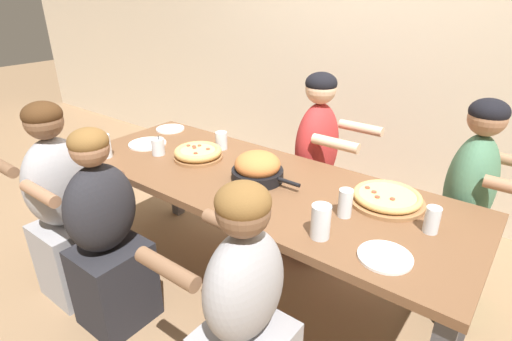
{
  "coord_description": "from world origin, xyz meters",
  "views": [
    {
      "loc": [
        1.14,
        -1.49,
        1.66
      ],
      "look_at": [
        0.0,
        0.0,
        0.8
      ],
      "focal_mm": 28.0,
      "sensor_mm": 36.0,
      "label": 1
    }
  ],
  "objects_px": {
    "drinking_glass_a": "(105,147)",
    "pizza_board_second": "(198,153)",
    "skillet_bowl": "(258,168)",
    "diner_far_center": "(316,173)",
    "empty_plate_b": "(148,144)",
    "drinking_glass_c": "(221,141)",
    "empty_plate_a": "(385,257)",
    "diner_near_midright": "(244,324)",
    "empty_plate_c": "(170,129)",
    "diner_near_midleft": "(107,242)",
    "pizza_board_main": "(387,198)",
    "diner_near_left": "(64,213)",
    "drinking_glass_d": "(432,221)",
    "drinking_glass_b": "(345,205)",
    "diner_far_right": "(463,219)",
    "drinking_glass_e": "(321,224)",
    "cocktail_glass_blue": "(158,147)"
  },
  "relations": [
    {
      "from": "empty_plate_b",
      "to": "drinking_glass_c",
      "type": "xyz_separation_m",
      "value": [
        0.42,
        0.24,
        0.04
      ]
    },
    {
      "from": "drinking_glass_b",
      "to": "diner_near_left",
      "type": "xyz_separation_m",
      "value": [
        -1.39,
        -0.57,
        -0.27
      ]
    },
    {
      "from": "pizza_board_main",
      "to": "skillet_bowl",
      "type": "relative_size",
      "value": 0.88
    },
    {
      "from": "pizza_board_second",
      "to": "diner_near_midleft",
      "type": "bearing_deg",
      "value": -93.11
    },
    {
      "from": "pizza_board_main",
      "to": "diner_far_right",
      "type": "bearing_deg",
      "value": 58.67
    },
    {
      "from": "drinking_glass_b",
      "to": "diner_far_center",
      "type": "bearing_deg",
      "value": 127.17
    },
    {
      "from": "diner_far_right",
      "to": "drinking_glass_c",
      "type": "bearing_deg",
      "value": -73.04
    },
    {
      "from": "empty_plate_c",
      "to": "diner_near_left",
      "type": "relative_size",
      "value": 0.17
    },
    {
      "from": "drinking_glass_a",
      "to": "skillet_bowl",
      "type": "bearing_deg",
      "value": 18.74
    },
    {
      "from": "empty_plate_a",
      "to": "diner_near_midright",
      "type": "height_order",
      "value": "diner_near_midright"
    },
    {
      "from": "empty_plate_a",
      "to": "diner_near_midright",
      "type": "distance_m",
      "value": 0.59
    },
    {
      "from": "diner_near_left",
      "to": "diner_far_right",
      "type": "bearing_deg",
      "value": -54.88
    },
    {
      "from": "pizza_board_main",
      "to": "diner_near_midleft",
      "type": "bearing_deg",
      "value": -144.41
    },
    {
      "from": "pizza_board_main",
      "to": "diner_near_midleft",
      "type": "relative_size",
      "value": 0.31
    },
    {
      "from": "pizza_board_second",
      "to": "pizza_board_main",
      "type": "bearing_deg",
      "value": 8.27
    },
    {
      "from": "drinking_glass_a",
      "to": "pizza_board_second",
      "type": "bearing_deg",
      "value": 34.71
    },
    {
      "from": "drinking_glass_d",
      "to": "pizza_board_main",
      "type": "bearing_deg",
      "value": 151.69
    },
    {
      "from": "empty_plate_a",
      "to": "drinking_glass_b",
      "type": "distance_m",
      "value": 0.32
    },
    {
      "from": "cocktail_glass_blue",
      "to": "diner_near_midleft",
      "type": "bearing_deg",
      "value": -69.53
    },
    {
      "from": "empty_plate_b",
      "to": "drinking_glass_d",
      "type": "relative_size",
      "value": 2.07
    },
    {
      "from": "pizza_board_main",
      "to": "drinking_glass_a",
      "type": "bearing_deg",
      "value": -162.88
    },
    {
      "from": "diner_near_midright",
      "to": "drinking_glass_c",
      "type": "bearing_deg",
      "value": 45.49
    },
    {
      "from": "empty_plate_c",
      "to": "diner_near_midleft",
      "type": "height_order",
      "value": "diner_near_midleft"
    },
    {
      "from": "skillet_bowl",
      "to": "diner_far_center",
      "type": "xyz_separation_m",
      "value": [
        0.01,
        0.62,
        -0.26
      ]
    },
    {
      "from": "empty_plate_c",
      "to": "pizza_board_main",
      "type": "bearing_deg",
      "value": -3.34
    },
    {
      "from": "drinking_glass_c",
      "to": "diner_near_left",
      "type": "xyz_separation_m",
      "value": [
        -0.43,
        -0.83,
        -0.27
      ]
    },
    {
      "from": "pizza_board_second",
      "to": "drinking_glass_c",
      "type": "bearing_deg",
      "value": 88.78
    },
    {
      "from": "diner_near_midright",
      "to": "diner_near_left",
      "type": "height_order",
      "value": "diner_near_left"
    },
    {
      "from": "empty_plate_b",
      "to": "empty_plate_c",
      "type": "distance_m",
      "value": 0.3
    },
    {
      "from": "drinking_glass_c",
      "to": "drinking_glass_d",
      "type": "bearing_deg",
      "value": -7.4
    },
    {
      "from": "empty_plate_c",
      "to": "drinking_glass_c",
      "type": "distance_m",
      "value": 0.53
    },
    {
      "from": "drinking_glass_b",
      "to": "drinking_glass_c",
      "type": "xyz_separation_m",
      "value": [
        -0.96,
        0.27,
        -0.01
      ]
    },
    {
      "from": "empty_plate_c",
      "to": "cocktail_glass_blue",
      "type": "height_order",
      "value": "cocktail_glass_blue"
    },
    {
      "from": "drinking_glass_b",
      "to": "diner_far_right",
      "type": "height_order",
      "value": "diner_far_right"
    },
    {
      "from": "drinking_glass_d",
      "to": "diner_far_center",
      "type": "bearing_deg",
      "value": 145.81
    },
    {
      "from": "empty_plate_a",
      "to": "diner_near_midright",
      "type": "relative_size",
      "value": 0.18
    },
    {
      "from": "pizza_board_main",
      "to": "diner_near_left",
      "type": "relative_size",
      "value": 0.3
    },
    {
      "from": "empty_plate_b",
      "to": "drinking_glass_e",
      "type": "height_order",
      "value": "drinking_glass_e"
    },
    {
      "from": "drinking_glass_e",
      "to": "diner_near_midleft",
      "type": "distance_m",
      "value": 1.1
    },
    {
      "from": "diner_near_midleft",
      "to": "diner_far_right",
      "type": "distance_m",
      "value": 1.86
    },
    {
      "from": "diner_far_center",
      "to": "skillet_bowl",
      "type": "bearing_deg",
      "value": -0.52
    },
    {
      "from": "empty_plate_b",
      "to": "diner_near_midleft",
      "type": "bearing_deg",
      "value": -57.45
    },
    {
      "from": "empty_plate_c",
      "to": "diner_near_midright",
      "type": "bearing_deg",
      "value": -32.7
    },
    {
      "from": "skillet_bowl",
      "to": "drinking_glass_c",
      "type": "relative_size",
      "value": 3.61
    },
    {
      "from": "pizza_board_second",
      "to": "drinking_glass_b",
      "type": "xyz_separation_m",
      "value": [
        0.96,
        -0.07,
        0.02
      ]
    },
    {
      "from": "empty_plate_a",
      "to": "diner_far_right",
      "type": "relative_size",
      "value": 0.17
    },
    {
      "from": "diner_near_midright",
      "to": "empty_plate_a",
      "type": "bearing_deg",
      "value": -43.89
    },
    {
      "from": "empty_plate_c",
      "to": "empty_plate_b",
      "type": "bearing_deg",
      "value": -69.47
    },
    {
      "from": "empty_plate_b",
      "to": "empty_plate_c",
      "type": "bearing_deg",
      "value": 110.53
    },
    {
      "from": "empty_plate_c",
      "to": "drinking_glass_e",
      "type": "bearing_deg",
      "value": -19.52
    }
  ]
}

